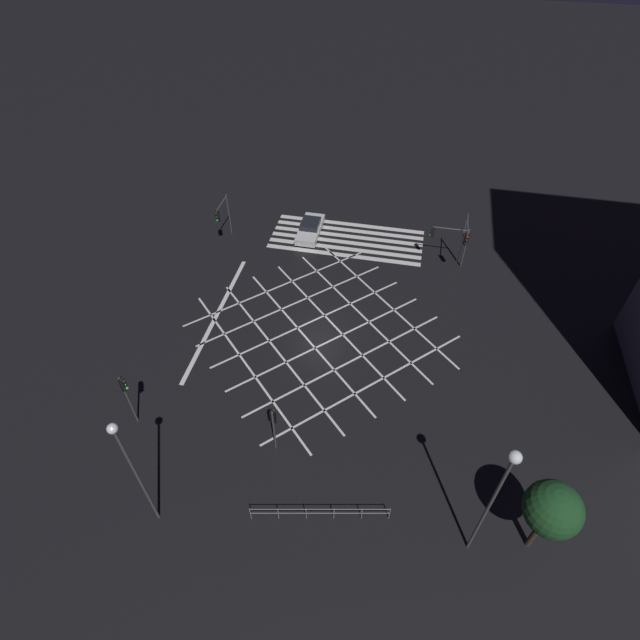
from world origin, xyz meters
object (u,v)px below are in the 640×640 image
(traffic_light_ne_main, at_px, (126,391))
(traffic_light_se_cross, at_px, (222,214))
(traffic_light_median_north, at_px, (274,422))
(street_tree_near, at_px, (553,510))
(traffic_light_sw_main, at_px, (446,237))
(street_lamp_east, at_px, (130,461))
(traffic_light_sw_cross, at_px, (465,237))
(waiting_car, at_px, (310,228))
(street_lamp_west, at_px, (500,486))

(traffic_light_ne_main, xyz_separation_m, traffic_light_se_cross, (0.94, -18.04, -0.11))
(traffic_light_median_north, bearing_deg, traffic_light_se_cross, 27.37)
(traffic_light_ne_main, distance_m, street_tree_near, 22.02)
(traffic_light_sw_main, height_order, street_lamp_east, street_lamp_east)
(street_tree_near, bearing_deg, traffic_light_median_north, -11.65)
(traffic_light_sw_cross, distance_m, street_tree_near, 21.00)
(traffic_light_sw_main, distance_m, traffic_light_median_north, 20.50)
(street_lamp_east, bearing_deg, waiting_car, -94.80)
(traffic_light_se_cross, relative_size, street_lamp_east, 0.45)
(traffic_light_sw_main, height_order, street_lamp_west, street_lamp_west)
(traffic_light_se_cross, bearing_deg, street_lamp_east, 11.11)
(traffic_light_sw_cross, height_order, traffic_light_ne_main, traffic_light_sw_cross)
(traffic_light_sw_cross, xyz_separation_m, traffic_light_median_north, (9.80, 17.89, -0.89))
(traffic_light_ne_main, height_order, street_lamp_west, street_lamp_west)
(street_lamp_east, bearing_deg, traffic_light_ne_main, -54.91)
(traffic_light_sw_main, distance_m, street_lamp_east, 27.45)
(street_lamp_east, bearing_deg, traffic_light_sw_cross, -122.21)
(traffic_light_sw_main, distance_m, street_tree_near, 22.02)
(traffic_light_se_cross, bearing_deg, traffic_light_median_north, 27.37)
(traffic_light_ne_main, bearing_deg, street_lamp_west, -10.27)
(traffic_light_ne_main, height_order, street_lamp_east, street_lamp_east)
(traffic_light_sw_cross, bearing_deg, traffic_light_ne_main, -45.33)
(traffic_light_median_north, bearing_deg, street_tree_near, -101.65)
(traffic_light_sw_main, xyz_separation_m, street_lamp_east, (13.27, 23.85, 2.93))
(traffic_light_ne_main, relative_size, street_lamp_east, 0.48)
(traffic_light_sw_main, bearing_deg, traffic_light_ne_main, 47.94)
(traffic_light_median_north, relative_size, waiting_car, 0.77)
(traffic_light_se_cross, xyz_separation_m, street_lamp_east, (-4.55, 23.18, 2.80))
(traffic_light_ne_main, xyz_separation_m, street_tree_near, (-21.83, 2.71, 0.95))
(street_tree_near, bearing_deg, street_lamp_east, 7.59)
(street_lamp_west, bearing_deg, waiting_car, -61.18)
(street_tree_near, bearing_deg, traffic_light_sw_main, -76.99)
(traffic_light_se_cross, bearing_deg, traffic_light_ne_main, 2.98)
(traffic_light_sw_main, xyz_separation_m, traffic_light_sw_cross, (-1.28, 0.75, 0.66))
(traffic_light_ne_main, relative_size, traffic_light_median_north, 1.20)
(waiting_car, bearing_deg, street_tree_near, 34.61)
(traffic_light_median_north, bearing_deg, waiting_car, 7.22)
(traffic_light_sw_cross, bearing_deg, traffic_light_median_north, -28.70)
(traffic_light_median_north, bearing_deg, traffic_light_sw_cross, -28.70)
(traffic_light_sw_main, xyz_separation_m, waiting_car, (11.11, -1.85, -2.01))
(street_lamp_east, height_order, street_tree_near, street_lamp_east)
(traffic_light_ne_main, distance_m, traffic_light_se_cross, 18.07)
(traffic_light_sw_main, height_order, traffic_light_se_cross, traffic_light_se_cross)
(traffic_light_sw_cross, relative_size, street_tree_near, 0.87)
(traffic_light_ne_main, xyz_separation_m, traffic_light_median_north, (-8.37, -0.06, -0.47))
(waiting_car, bearing_deg, street_lamp_east, -4.80)
(street_lamp_east, relative_size, waiting_car, 1.92)
(traffic_light_sw_cross, distance_m, street_lamp_east, 27.39)
(traffic_light_ne_main, distance_m, waiting_car, 21.47)
(traffic_light_sw_main, bearing_deg, street_tree_near, 103.01)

